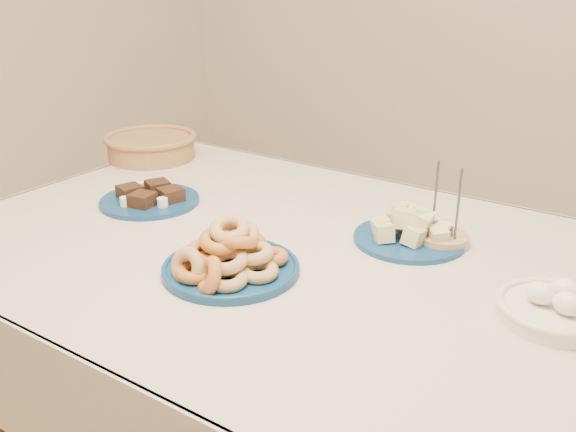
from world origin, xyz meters
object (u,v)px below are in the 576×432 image
object	(u,v)px
melon_plate	(408,231)
candle_holder	(443,238)
donut_platter	(228,259)
egg_bowl	(556,308)
brownie_plate	(150,198)
dining_table	(300,292)
wicker_basket	(151,145)

from	to	relation	value
melon_plate	candle_holder	xyz separation A→B (m)	(0.07, 0.03, -0.01)
melon_plate	candle_holder	bearing A→B (deg)	19.52
melon_plate	candle_holder	world-z (taller)	candle_holder
candle_holder	donut_platter	bearing A→B (deg)	-128.76
candle_holder	egg_bowl	bearing A→B (deg)	-33.32
donut_platter	brownie_plate	world-z (taller)	donut_platter
dining_table	donut_platter	distance (m)	0.23
dining_table	donut_platter	world-z (taller)	donut_platter
dining_table	candle_holder	world-z (taller)	candle_holder
egg_bowl	brownie_plate	bearing A→B (deg)	179.78
melon_plate	wicker_basket	bearing A→B (deg)	171.80
donut_platter	candle_holder	distance (m)	0.49
melon_plate	candle_holder	size ratio (longest dim) A/B	1.66
egg_bowl	wicker_basket	bearing A→B (deg)	167.16
candle_holder	wicker_basket	bearing A→B (deg)	173.81
dining_table	egg_bowl	bearing A→B (deg)	1.78
melon_plate	egg_bowl	world-z (taller)	melon_plate
wicker_basket	candle_holder	xyz separation A→B (m)	(1.04, -0.11, -0.02)
dining_table	donut_platter	xyz separation A→B (m)	(-0.06, -0.18, 0.14)
melon_plate	egg_bowl	distance (m)	0.40
brownie_plate	egg_bowl	xyz separation A→B (m)	(1.03, -0.00, 0.01)
donut_platter	brownie_plate	distance (m)	0.48
brownie_plate	egg_bowl	world-z (taller)	egg_bowl
donut_platter	melon_plate	size ratio (longest dim) A/B	1.08
wicker_basket	dining_table	bearing A→B (deg)	-21.99
dining_table	brownie_plate	world-z (taller)	brownie_plate
brownie_plate	egg_bowl	size ratio (longest dim) A/B	1.39
donut_platter	egg_bowl	distance (m)	0.63
melon_plate	brownie_plate	bearing A→B (deg)	-166.53
donut_platter	dining_table	bearing A→B (deg)	71.27
egg_bowl	candle_holder	bearing A→B (deg)	146.68
donut_platter	wicker_basket	distance (m)	0.89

